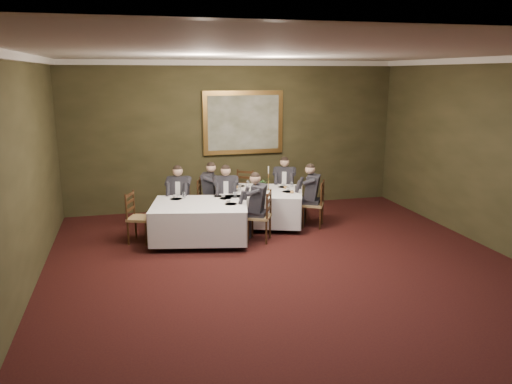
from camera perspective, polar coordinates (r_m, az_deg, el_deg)
name	(u,v)px	position (r m, az deg, el deg)	size (l,w,h in m)	color
ground	(304,289)	(7.80, 5.51, -10.92)	(10.00, 10.00, 0.00)	black
ceiling	(310,51)	(7.11, 6.16, 15.71)	(8.00, 10.00, 0.10)	silver
back_wall	(235,136)	(12.01, -2.43, 6.44)	(8.00, 0.10, 3.50)	#2E2B17
left_wall	(6,192)	(6.99, -26.67, -0.05)	(0.10, 10.00, 3.50)	#2E2B17
crown_molding	(310,56)	(7.11, 6.15, 15.23)	(8.00, 10.00, 0.12)	white
table_main	(260,205)	(10.74, 0.47, -1.46)	(2.17, 1.91, 0.67)	black
table_second	(200,219)	(9.74, -6.42, -3.11)	(2.08, 1.74, 0.67)	black
chair_main_backleft	(243,201)	(11.72, -1.50, -1.02)	(0.59, 0.59, 1.00)	olive
chair_main_backright	(284,202)	(11.65, 3.25, -1.13)	(0.56, 0.55, 1.00)	olive
diner_main_backright	(284,192)	(11.58, 3.26, -0.05)	(0.55, 0.59, 1.35)	black
chair_main_endleft	(208,211)	(10.94, -5.54, -2.14)	(0.53, 0.54, 1.00)	olive
diner_main_endleft	(208,201)	(10.88, -5.50, -0.98)	(0.58, 0.52, 1.35)	black
chair_main_endright	(313,213)	(10.75, 6.57, -2.45)	(0.58, 0.59, 1.00)	olive
diner_main_endright	(313,203)	(10.69, 6.54, -1.27)	(0.61, 0.58, 1.35)	black
chair_sec_backleft	(180,214)	(10.73, -8.68, -2.54)	(0.53, 0.52, 1.00)	olive
diner_sec_backleft	(179,204)	(10.66, -8.74, -1.38)	(0.51, 0.57, 1.35)	black
chair_sec_backright	(226,214)	(10.67, -3.42, -2.51)	(0.51, 0.49, 1.00)	olive
diner_sec_backright	(226,204)	(10.59, -3.43, -1.34)	(0.48, 0.55, 1.35)	black
chair_sec_endright	(260,227)	(9.77, 0.43, -3.98)	(0.57, 0.58, 1.00)	olive
diner_sec_endright	(259,215)	(9.71, 0.37, -2.69)	(0.61, 0.57, 1.35)	black
chair_sec_endleft	(140,228)	(9.94, -13.10, -4.04)	(0.56, 0.57, 1.00)	olive
centerpiece	(264,184)	(10.65, 0.91, 0.98)	(0.26, 0.23, 0.29)	#2D5926
candlestick	(268,181)	(10.67, 1.43, 1.25)	(0.08, 0.08, 0.53)	#C0833A
place_setting_table_main	(242,184)	(11.11, -1.64, 0.88)	(0.33, 0.31, 0.14)	white
place_setting_table_second	(179,197)	(10.09, -8.84, -0.56)	(0.33, 0.31, 0.14)	white
painting	(243,123)	(11.96, -1.46, 7.94)	(1.93, 0.09, 1.50)	#DDA250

